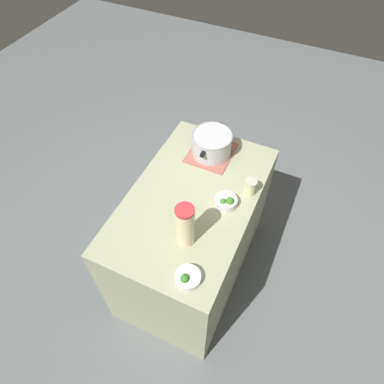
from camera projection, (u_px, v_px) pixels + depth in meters
The scene contains 8 objects.
ground_plane at pixel (192, 265), 2.87m from camera, with size 8.00×8.00×0.00m, color slate.
counter_slab at pixel (192, 236), 2.51m from camera, with size 1.26×0.77×0.94m, color #9A9D7D.
dish_cloth at pixel (211, 153), 2.38m from camera, with size 0.32×0.29×0.01m, color #A5584D.
cooking_pot at pixel (212, 143), 2.31m from camera, with size 0.35×0.28×0.16m.
lemonade_pitcher at pixel (185, 226), 1.83m from camera, with size 0.10×0.10×0.30m.
mason_jar at pixel (250, 187), 2.12m from camera, with size 0.08×0.08×0.11m.
broccoli_bowl_front at pixel (187, 278), 1.78m from camera, with size 0.14×0.14×0.07m.
broccoli_bowl_center at pixel (226, 202), 2.08m from camera, with size 0.13×0.13×0.08m.
Camera 1 is at (-1.19, -0.55, 2.63)m, focal length 32.00 mm.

